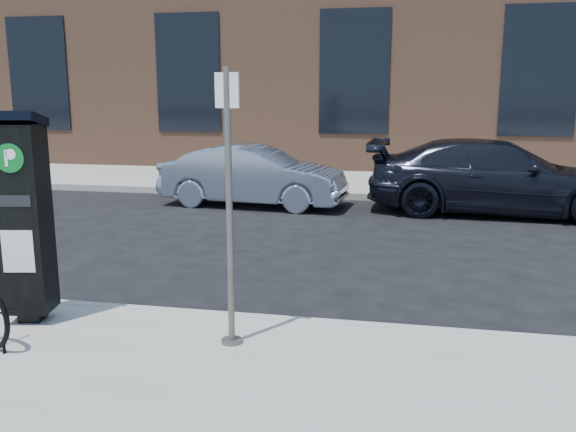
% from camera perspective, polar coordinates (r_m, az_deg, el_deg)
% --- Properties ---
extents(ground, '(120.00, 120.00, 0.00)m').
position_cam_1_polar(ground, '(6.60, -3.92, -10.41)').
color(ground, black).
rests_on(ground, ground).
extents(sidewalk_far, '(60.00, 12.00, 0.15)m').
position_cam_1_polar(sidewalk_far, '(20.10, 6.55, 4.70)').
color(sidewalk_far, gray).
rests_on(sidewalk_far, ground).
extents(curb_near, '(60.00, 0.12, 0.16)m').
position_cam_1_polar(curb_near, '(6.55, -3.98, -9.86)').
color(curb_near, '#9E9B93').
rests_on(curb_near, ground).
extents(curb_far, '(60.00, 0.12, 0.16)m').
position_cam_1_polar(curb_far, '(14.21, 4.52, 1.88)').
color(curb_far, '#9E9B93').
rests_on(curb_far, ground).
extents(building, '(28.00, 10.05, 8.25)m').
position_cam_1_polar(building, '(23.01, 7.44, 15.71)').
color(building, brown).
rests_on(building, ground).
extents(parking_kiosk, '(0.56, 0.52, 2.14)m').
position_cam_1_polar(parking_kiosk, '(6.63, -23.49, 0.02)').
color(parking_kiosk, black).
rests_on(parking_kiosk, sidewalk_near).
extents(sign_pole, '(0.22, 0.20, 2.53)m').
position_cam_1_polar(sign_pole, '(5.50, -5.51, 0.41)').
color(sign_pole, '#4E4B45').
rests_on(sign_pole, sidewalk_near).
extents(car_silver, '(4.10, 1.72, 1.32)m').
position_cam_1_polar(car_silver, '(13.32, -3.26, 3.79)').
color(car_silver, gray).
rests_on(car_silver, ground).
extents(car_dark, '(5.27, 2.34, 1.50)m').
position_cam_1_polar(car_dark, '(13.15, 18.90, 3.48)').
color(car_dark, black).
rests_on(car_dark, ground).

